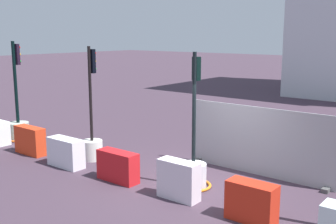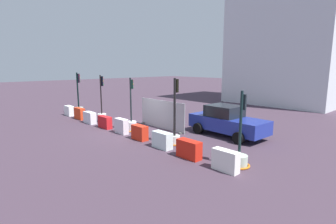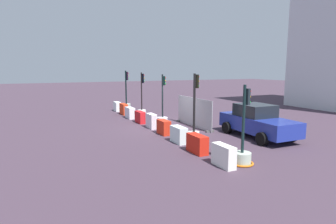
# 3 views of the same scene
# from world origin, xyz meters

# --- Properties ---
(ground_plane) EXTENTS (120.00, 120.00, 0.00)m
(ground_plane) POSITION_xyz_m (0.00, 0.00, 0.00)
(ground_plane) COLOR #41313E
(traffic_light_0) EXTENTS (1.02, 1.02, 3.41)m
(traffic_light_0) POSITION_xyz_m (-7.58, -0.13, 0.51)
(traffic_light_0) COLOR #A8B5A6
(traffic_light_0) RESTS_ON ground_plane
(traffic_light_1) EXTENTS (0.60, 0.60, 3.31)m
(traffic_light_1) POSITION_xyz_m (-3.70, -0.12, 0.62)
(traffic_light_1) COLOR silver
(traffic_light_1) RESTS_ON ground_plane
(traffic_light_2) EXTENTS (0.89, 0.89, 3.25)m
(traffic_light_2) POSITION_xyz_m (-0.11, -0.06, 0.50)
(traffic_light_2) COLOR silver
(traffic_light_2) RESTS_ON ground_plane
(construction_barrier_1) EXTENTS (1.15, 0.38, 0.85)m
(construction_barrier_1) POSITION_xyz_m (-5.63, -0.93, 0.43)
(construction_barrier_1) COLOR red
(construction_barrier_1) RESTS_ON ground_plane
(construction_barrier_2) EXTENTS (1.15, 0.45, 0.80)m
(construction_barrier_2) POSITION_xyz_m (-3.78, -1.02, 0.40)
(construction_barrier_2) COLOR silver
(construction_barrier_2) RESTS_ON ground_plane
(construction_barrier_3) EXTENTS (1.14, 0.41, 0.77)m
(construction_barrier_3) POSITION_xyz_m (-1.81, -0.93, 0.38)
(construction_barrier_3) COLOR red
(construction_barrier_3) RESTS_ON ground_plane
(construction_barrier_4) EXTENTS (0.98, 0.38, 0.88)m
(construction_barrier_4) POSITION_xyz_m (0.08, -0.89, 0.44)
(construction_barrier_4) COLOR silver
(construction_barrier_4) RESTS_ON ground_plane
(construction_barrier_5) EXTENTS (0.99, 0.45, 0.79)m
(construction_barrier_5) POSITION_xyz_m (1.88, -0.88, 0.40)
(construction_barrier_5) COLOR red
(construction_barrier_5) RESTS_ON ground_plane
(site_fence_panel) EXTENTS (4.07, 0.50, 1.81)m
(site_fence_panel) POSITION_xyz_m (0.70, 1.71, 0.86)
(site_fence_panel) COLOR #9A9CA3
(site_fence_panel) RESTS_ON ground_plane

